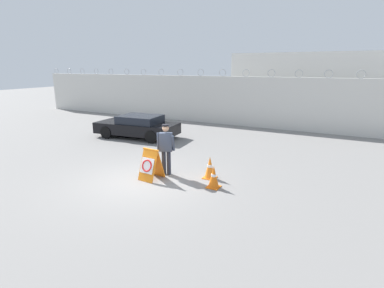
{
  "coord_description": "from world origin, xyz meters",
  "views": [
    {
      "loc": [
        5.97,
        -7.7,
        3.82
      ],
      "look_at": [
        1.13,
        1.57,
        1.09
      ],
      "focal_mm": 28.0,
      "sensor_mm": 36.0,
      "label": 1
    }
  ],
  "objects_px": {
    "barricade_sign": "(150,164)",
    "traffic_cone_mid": "(214,177)",
    "security_guard": "(166,147)",
    "parked_car_front_coupe": "(138,126)",
    "traffic_cone_near": "(210,168)"
  },
  "relations": [
    {
      "from": "barricade_sign",
      "to": "traffic_cone_mid",
      "type": "bearing_deg",
      "value": 13.68
    },
    {
      "from": "traffic_cone_mid",
      "to": "barricade_sign",
      "type": "bearing_deg",
      "value": -171.76
    },
    {
      "from": "security_guard",
      "to": "traffic_cone_mid",
      "type": "bearing_deg",
      "value": -33.28
    },
    {
      "from": "barricade_sign",
      "to": "parked_car_front_coupe",
      "type": "distance_m",
      "value": 6.51
    },
    {
      "from": "traffic_cone_near",
      "to": "parked_car_front_coupe",
      "type": "xyz_separation_m",
      "value": [
        -6.08,
        3.85,
        0.24
      ]
    },
    {
      "from": "traffic_cone_near",
      "to": "parked_car_front_coupe",
      "type": "height_order",
      "value": "parked_car_front_coupe"
    },
    {
      "from": "barricade_sign",
      "to": "traffic_cone_mid",
      "type": "height_order",
      "value": "barricade_sign"
    },
    {
      "from": "traffic_cone_near",
      "to": "security_guard",
      "type": "bearing_deg",
      "value": -166.76
    },
    {
      "from": "barricade_sign",
      "to": "traffic_cone_mid",
      "type": "xyz_separation_m",
      "value": [
        2.24,
        0.32,
        -0.18
      ]
    },
    {
      "from": "security_guard",
      "to": "parked_car_front_coupe",
      "type": "relative_size",
      "value": 0.4
    },
    {
      "from": "security_guard",
      "to": "parked_car_front_coupe",
      "type": "bearing_deg",
      "value": 113.39
    },
    {
      "from": "barricade_sign",
      "to": "parked_car_front_coupe",
      "type": "relative_size",
      "value": 0.23
    },
    {
      "from": "traffic_cone_near",
      "to": "parked_car_front_coupe",
      "type": "bearing_deg",
      "value": 147.64
    },
    {
      "from": "barricade_sign",
      "to": "security_guard",
      "type": "xyz_separation_m",
      "value": [
        0.22,
        0.67,
        0.5
      ]
    },
    {
      "from": "security_guard",
      "to": "traffic_cone_mid",
      "type": "height_order",
      "value": "security_guard"
    }
  ]
}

